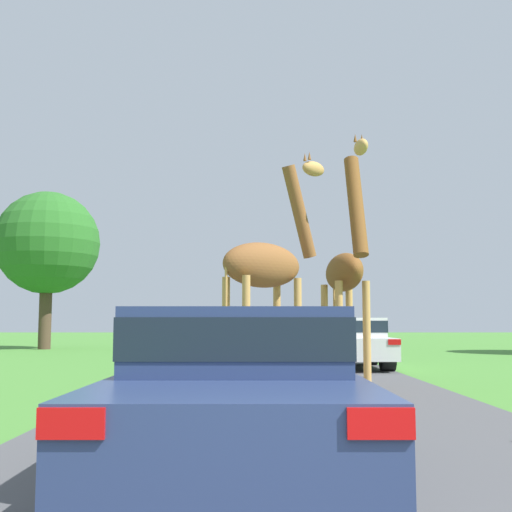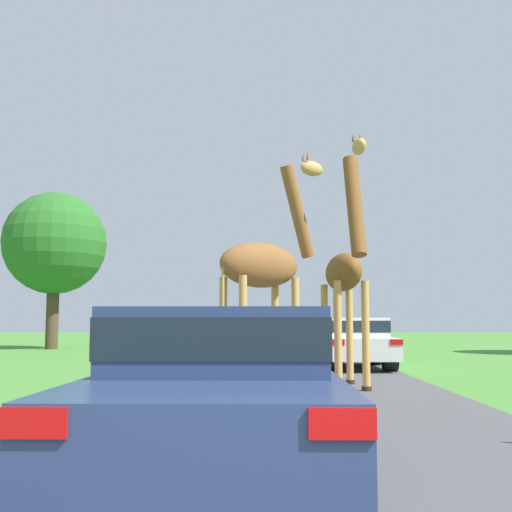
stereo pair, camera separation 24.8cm
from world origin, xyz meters
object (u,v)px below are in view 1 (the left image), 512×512
Objects in this scene: car_lead_maroon at (236,388)px; tree_centre_back at (45,243)px; giraffe_companion at (343,271)px; car_far_ahead at (220,338)px; car_queue_left at (243,337)px; car_queue_right at (350,341)px; giraffe_near_road at (265,267)px.

car_lead_maroon is 28.77m from tree_centre_back.
giraffe_companion reaches higher than car_far_ahead.
car_queue_left is 7.18m from car_far_ahead.
giraffe_companion reaches higher than car_queue_left.
tree_centre_back reaches higher than car_queue_left.
car_lead_maroon is 24.48m from car_queue_left.
car_far_ahead is at bearing -95.49° from car_queue_left.
car_queue_right is at bearing -72.58° from car_queue_left.
car_far_ahead is at bearing 138.06° from car_queue_right.
giraffe_near_road is at bearing 37.00° from giraffe_companion.
car_queue_left is (-3.40, 10.82, -0.13)m from car_queue_right.
tree_centre_back is (-9.33, 9.13, 4.51)m from car_far_ahead.
giraffe_companion is 16.94m from car_queue_left.
giraffe_companion is at bearing -72.13° from car_far_ahead.
car_far_ahead is at bearing 148.34° from giraffe_near_road.
giraffe_near_road is 18.32m from car_queue_left.
giraffe_companion is at bearing -81.86° from car_queue_left.
tree_centre_back reaches higher than car_far_ahead.
car_lead_maroon is at bearing 69.64° from giraffe_companion.
car_lead_maroon is 1.17× the size of car_queue_left.
giraffe_near_road is at bearing -109.93° from car_queue_right.
giraffe_near_road is 6.45m from car_lead_maroon.
giraffe_companion is (1.68, 1.55, 0.05)m from giraffe_near_road.
car_queue_left is 0.95× the size of car_far_ahead.
car_lead_maroon is 1.11× the size of car_far_ahead.
tree_centre_back reaches higher than giraffe_near_road.
tree_centre_back is (-13.41, 12.80, 4.50)m from car_queue_right.
giraffe_near_road is 1.17× the size of car_queue_left.
car_lead_maroon is at bearing -89.18° from car_queue_left.
tree_centre_back is at bearing 136.34° from car_queue_right.
car_lead_maroon is 1.07× the size of car_queue_right.
car_queue_left is (-0.71, 18.23, -1.71)m from giraffe_near_road.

